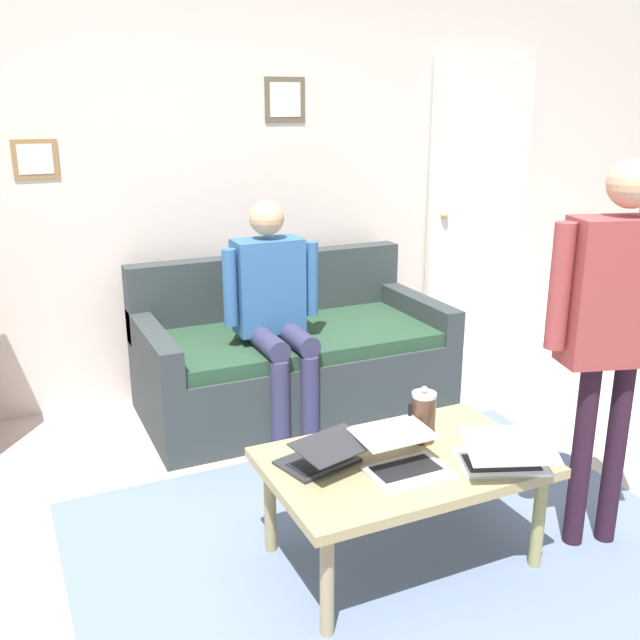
% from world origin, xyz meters
% --- Properties ---
extents(ground_plane, '(7.68, 7.68, 0.00)m').
position_xyz_m(ground_plane, '(0.00, 0.00, 0.00)').
color(ground_plane, '#B6A6A2').
extents(area_rug, '(2.52, 2.25, 0.01)m').
position_xyz_m(area_rug, '(-0.00, 0.07, 0.00)').
color(area_rug, slate).
rests_on(area_rug, ground_plane).
extents(back_wall, '(7.04, 0.11, 2.70)m').
position_xyz_m(back_wall, '(0.00, -2.20, 1.35)').
color(back_wall, beige).
rests_on(back_wall, ground_plane).
extents(interior_door, '(0.82, 0.09, 2.05)m').
position_xyz_m(interior_door, '(-1.86, -2.11, 1.02)').
color(interior_door, silver).
rests_on(interior_door, ground_plane).
extents(couch, '(1.77, 0.91, 0.88)m').
position_xyz_m(couch, '(-0.19, -1.63, 0.31)').
color(couch, '#30383A').
rests_on(couch, ground_plane).
extents(coffee_table, '(1.07, 0.69, 0.45)m').
position_xyz_m(coffee_table, '(-0.00, -0.03, 0.40)').
color(coffee_table, tan).
rests_on(coffee_table, ground_plane).
extents(laptop_left, '(0.35, 0.35, 0.12)m').
position_xyz_m(laptop_left, '(0.31, -0.11, 0.50)').
color(laptop_left, '#28282D').
rests_on(laptop_left, coffee_table).
extents(laptop_center, '(0.42, 0.42, 0.15)m').
position_xyz_m(laptop_center, '(-0.30, 0.19, 0.50)').
color(laptop_center, silver).
rests_on(laptop_center, coffee_table).
extents(laptop_right, '(0.30, 0.33, 0.12)m').
position_xyz_m(laptop_right, '(0.05, 0.04, 0.50)').
color(laptop_right, silver).
rests_on(laptop_right, coffee_table).
extents(french_press, '(0.12, 0.10, 0.24)m').
position_xyz_m(french_press, '(-0.15, -0.13, 0.56)').
color(french_press, '#4C3323').
rests_on(french_press, coffee_table).
extents(person_standing, '(0.56, 0.28, 1.59)m').
position_xyz_m(person_standing, '(-0.79, 0.20, 1.02)').
color(person_standing, black).
rests_on(person_standing, ground_plane).
extents(person_seated, '(0.55, 0.51, 1.28)m').
position_xyz_m(person_seated, '(-0.00, -1.40, 0.73)').
color(person_seated, '#333252').
rests_on(person_seated, ground_plane).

